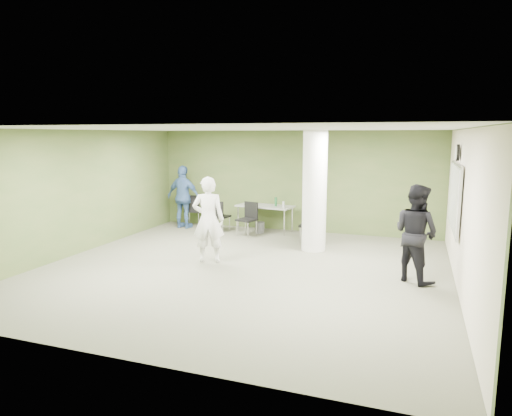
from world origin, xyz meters
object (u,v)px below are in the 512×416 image
at_px(folding_table, 266,207).
at_px(chair_back_left, 193,208).
at_px(man_blue, 184,197).
at_px(woman_white, 208,220).
at_px(man_black, 416,233).

xyz_separation_m(folding_table, chair_back_left, (-2.26, 0.02, -0.15)).
height_order(folding_table, man_blue, man_blue).
relative_size(woman_white, man_blue, 1.01).
bearing_deg(chair_back_left, man_black, 140.70).
xyz_separation_m(chair_back_left, man_black, (6.22, -3.21, 0.35)).
bearing_deg(woman_white, man_blue, -72.50).
height_order(man_black, man_blue, man_blue).
distance_m(chair_back_left, man_blue, 0.48).
bearing_deg(folding_table, woman_white, -85.74).
bearing_deg(chair_back_left, folding_table, 167.52).
relative_size(folding_table, chair_back_left, 1.74).
height_order(woman_white, man_blue, woman_white).
distance_m(folding_table, woman_white, 3.30).
relative_size(folding_table, man_blue, 0.91).
bearing_deg(man_black, woman_white, 39.22).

